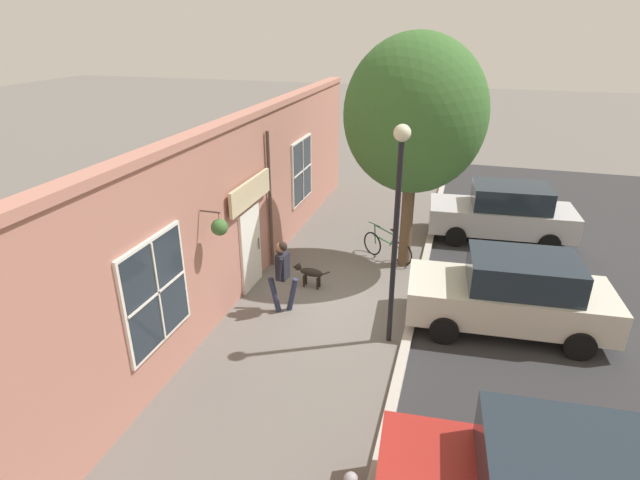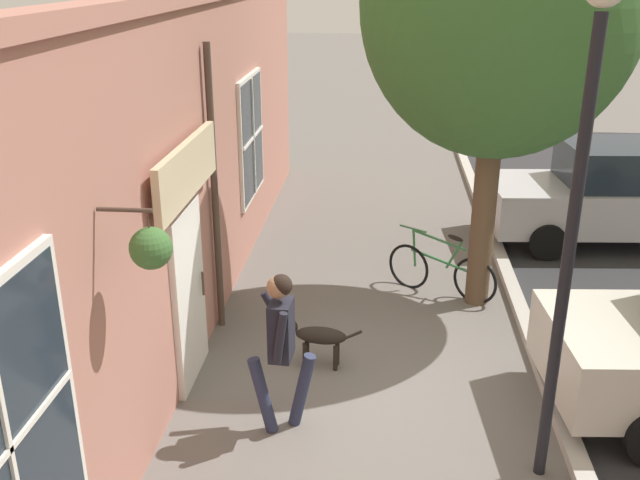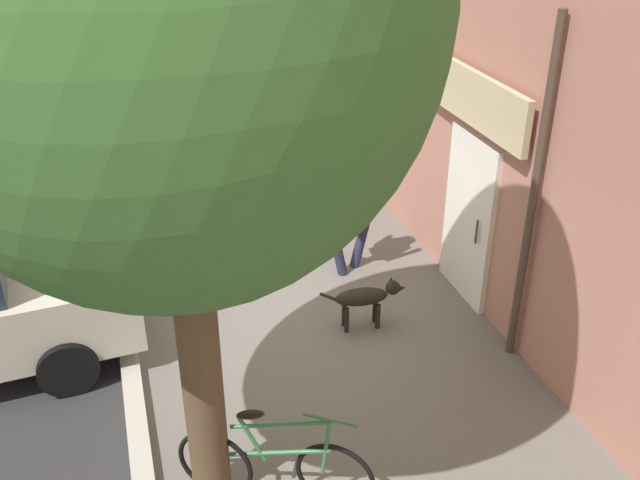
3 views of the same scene
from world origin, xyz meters
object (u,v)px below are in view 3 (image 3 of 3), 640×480
(dog_on_leash, at_px, (366,297))
(fire_hydrant, at_px, (117,142))
(pedestrian_walking, at_px, (350,197))
(street_tree_by_curb, at_px, (162,16))
(leaning_bicycle, at_px, (275,466))
(street_lamp, at_px, (120,49))

(dog_on_leash, relative_size, fire_hydrant, 1.34)
(fire_hydrant, bearing_deg, dog_on_leash, 112.41)
(pedestrian_walking, distance_m, dog_on_leash, 1.47)
(street_tree_by_curb, height_order, leaning_bicycle, street_tree_by_curb)
(pedestrian_walking, xyz_separation_m, leaning_bicycle, (1.88, 3.47, -0.70))
(dog_on_leash, relative_size, leaning_bicycle, 0.67)
(dog_on_leash, xyz_separation_m, fire_hydrant, (2.50, -6.06, -0.01))
(dog_on_leash, relative_size, street_tree_by_curb, 0.17)
(street_tree_by_curb, bearing_deg, street_lamp, -87.28)
(dog_on_leash, height_order, leaning_bicycle, leaning_bicycle)
(pedestrian_walking, distance_m, fire_hydrant, 5.55)
(street_lamp, bearing_deg, dog_on_leash, 142.98)
(street_tree_by_curb, bearing_deg, dog_on_leash, -138.34)
(street_tree_by_curb, bearing_deg, fire_hydrant, -87.64)
(street_lamp, bearing_deg, pedestrian_walking, 169.29)
(dog_on_leash, distance_m, fire_hydrant, 6.55)
(street_lamp, bearing_deg, street_tree_by_curb, 92.72)
(pedestrian_walking, distance_m, leaning_bicycle, 4.00)
(street_tree_by_curb, height_order, street_lamp, street_tree_by_curb)
(dog_on_leash, height_order, fire_hydrant, fire_hydrant)
(dog_on_leash, relative_size, street_lamp, 0.22)
(street_tree_by_curb, distance_m, leaning_bicycle, 3.75)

